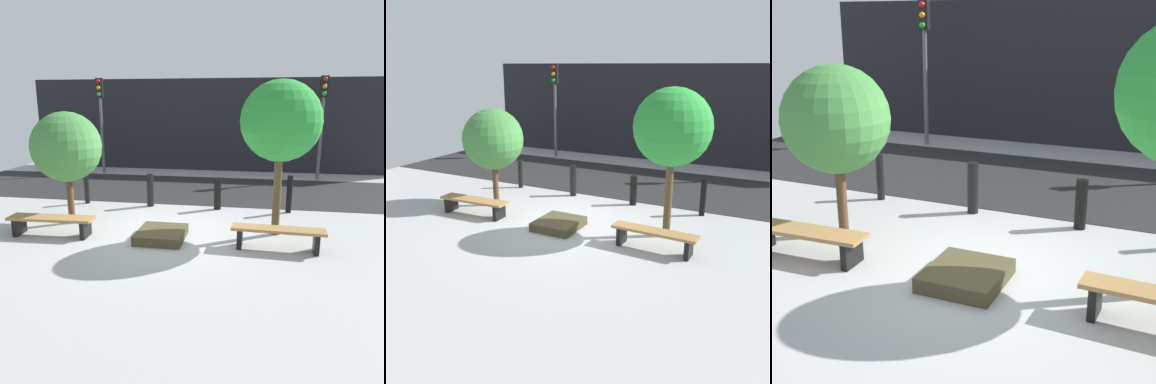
% 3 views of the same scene
% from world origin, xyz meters
% --- Properties ---
extents(ground_plane, '(18.00, 18.00, 0.00)m').
position_xyz_m(ground_plane, '(0.00, 0.00, 0.00)').
color(ground_plane, '#A9A9A9').
extents(road_strip, '(18.00, 4.27, 0.01)m').
position_xyz_m(road_strip, '(0.00, 4.60, 0.01)').
color(road_strip, '#262626').
rests_on(road_strip, ground).
extents(building_facade, '(16.20, 0.50, 3.96)m').
position_xyz_m(building_facade, '(0.00, 8.62, 1.98)').
color(building_facade, black).
rests_on(building_facade, ground).
extents(bench_left, '(1.97, 0.54, 0.45)m').
position_xyz_m(bench_left, '(-2.51, -0.58, 0.33)').
color(bench_left, black).
rests_on(bench_left, ground).
extents(bench_right, '(1.91, 0.47, 0.47)m').
position_xyz_m(bench_right, '(2.51, -0.58, 0.34)').
color(bench_right, black).
rests_on(bench_right, ground).
extents(planter_bed, '(1.03, 1.12, 0.21)m').
position_xyz_m(planter_bed, '(0.00, -0.38, 0.11)').
color(planter_bed, '#463E28').
rests_on(planter_bed, ground).
extents(tree_behind_left_bench, '(1.69, 1.69, 2.77)m').
position_xyz_m(tree_behind_left_bench, '(-2.51, 0.37, 1.91)').
color(tree_behind_left_bench, brown).
rests_on(tree_behind_left_bench, ground).
extents(tree_behind_right_bench, '(1.76, 1.76, 3.46)m').
position_xyz_m(tree_behind_right_bench, '(2.51, 0.37, 2.56)').
color(tree_behind_right_bench, brown).
rests_on(tree_behind_right_bench, ground).
extents(bollard_far_left, '(0.15, 0.15, 0.92)m').
position_xyz_m(bollard_far_left, '(-2.95, 2.22, 0.46)').
color(bollard_far_left, black).
rests_on(bollard_far_left, ground).
extents(bollard_left, '(0.20, 0.20, 0.96)m').
position_xyz_m(bollard_left, '(-0.98, 2.22, 0.48)').
color(bollard_left, black).
rests_on(bollard_left, ground).
extents(bollard_center, '(0.20, 0.20, 0.86)m').
position_xyz_m(bollard_center, '(0.98, 2.22, 0.43)').
color(bollard_center, black).
rests_on(bollard_center, ground).
extents(bollard_right, '(0.15, 0.15, 1.03)m').
position_xyz_m(bollard_right, '(2.95, 2.22, 0.51)').
color(bollard_right, black).
rests_on(bollard_right, ground).
extents(traffic_light_west, '(0.28, 0.27, 3.93)m').
position_xyz_m(traffic_light_west, '(-4.43, 7.02, 2.70)').
color(traffic_light_west, '#595959').
rests_on(traffic_light_west, ground).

